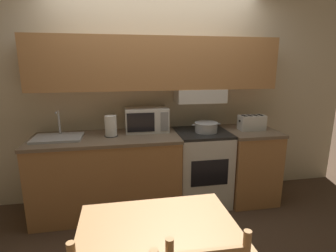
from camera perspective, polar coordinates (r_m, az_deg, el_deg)
ground_plane at (r=3.65m, az=-2.50°, el=-14.10°), size 16.00×16.00×0.00m
wall_back at (r=3.19m, az=-2.38°, el=9.24°), size 5.22×0.38×2.55m
lower_counter_main at (r=3.14m, az=-12.97°, el=-10.15°), size 1.63×0.68×0.90m
lower_counter_right_stub at (r=3.50m, az=16.97°, el=-7.88°), size 0.59×0.68×0.90m
stove_range at (r=3.29m, az=7.23°, el=-8.77°), size 0.62×0.63×0.90m
cooking_pot at (r=3.12m, az=8.31°, el=-0.18°), size 0.35×0.28×0.12m
microwave at (r=3.13m, az=-4.69°, el=1.41°), size 0.50×0.30×0.28m
toaster at (r=3.34m, az=17.76°, el=0.73°), size 0.32×0.16×0.18m
sink_basin at (r=3.06m, az=-22.88°, el=-2.23°), size 0.51×0.36×0.29m
paper_towel_roll at (r=2.97m, az=-12.35°, el=-0.02°), size 0.15×0.15×0.23m
dining_table at (r=1.74m, az=-1.94°, el=-24.55°), size 0.97×0.74×0.72m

